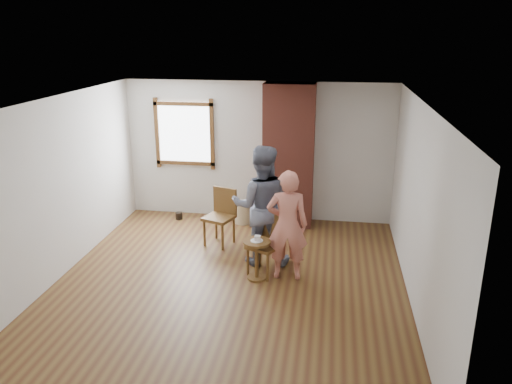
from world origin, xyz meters
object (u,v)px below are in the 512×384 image
(stoneware_crock, at_px, (243,212))
(person_pink, at_px, (287,225))
(side_table, at_px, (257,253))
(dining_chair_right, at_px, (267,241))
(dining_chair_left, at_px, (221,213))
(man, at_px, (261,206))

(stoneware_crock, bearing_deg, person_pink, -63.59)
(person_pink, bearing_deg, side_table, 11.53)
(dining_chair_right, xyz_separation_m, person_pink, (0.31, -0.12, 0.31))
(dining_chair_left, relative_size, dining_chair_right, 1.05)
(stoneware_crock, height_order, dining_chair_left, dining_chair_left)
(side_table, bearing_deg, man, 91.63)
(person_pink, bearing_deg, dining_chair_right, -25.25)
(side_table, height_order, man, man)
(side_table, relative_size, man, 0.32)
(dining_chair_left, bearing_deg, stoneware_crock, 98.48)
(dining_chair_left, distance_m, dining_chair_right, 1.31)
(person_pink, bearing_deg, stoneware_crock, -68.34)
(dining_chair_left, bearing_deg, man, -19.16)
(stoneware_crock, bearing_deg, dining_chair_left, -101.57)
(dining_chair_left, relative_size, side_table, 1.59)
(man, xyz_separation_m, person_pink, (0.44, -0.44, -0.12))
(dining_chair_right, height_order, side_table, dining_chair_right)
(stoneware_crock, relative_size, side_table, 0.70)
(dining_chair_left, xyz_separation_m, side_table, (0.79, -1.19, -0.13))
(dining_chair_left, bearing_deg, dining_chair_right, -26.74)
(man, distance_m, person_pink, 0.63)
(dining_chair_left, height_order, side_table, dining_chair_left)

